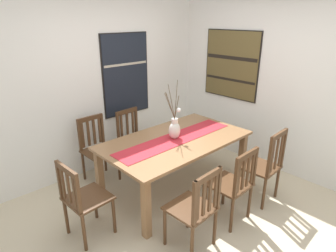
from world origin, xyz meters
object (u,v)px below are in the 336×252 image
chair_5 (195,208)px  painting_on_side_wall (231,65)px  chair_4 (264,165)px  painting_on_back_wall (126,75)px  dining_table (176,145)px  chair_1 (134,138)px  chair_3 (234,184)px  centerpiece_vase (175,129)px  chair_0 (97,148)px  chair_2 (83,198)px

chair_5 → painting_on_side_wall: bearing=29.1°
chair_4 → painting_on_back_wall: size_ratio=0.78×
dining_table → painting_on_back_wall: painting_on_back_wall is taller
chair_1 → chair_3: bearing=-89.3°
centerpiece_vase → painting_on_side_wall: painting_on_side_wall is taller
painting_on_back_wall → painting_on_side_wall: painting_on_side_wall is taller
painting_on_side_wall → dining_table: bearing=-169.4°
chair_5 → centerpiece_vase: bearing=56.3°
chair_5 → painting_on_side_wall: size_ratio=0.85×
dining_table → chair_0: chair_0 is taller
chair_3 → chair_4: (0.62, -0.02, 0.01)m
chair_2 → chair_5: bearing=-51.6°
chair_5 → painting_on_side_wall: (2.14, 1.19, 1.01)m
chair_1 → painting_on_side_wall: (1.53, -0.63, 1.02)m
dining_table → chair_5: (-0.62, -0.91, -0.17)m
chair_0 → chair_4: chair_4 is taller
chair_4 → chair_0: bearing=123.6°
chair_4 → chair_5: 1.25m
centerpiece_vase → chair_1: centerpiece_vase is taller
chair_2 → painting_on_back_wall: bearing=40.3°
painting_on_back_wall → painting_on_side_wall: size_ratio=1.16×
dining_table → chair_5: bearing=-124.4°
chair_4 → painting_on_back_wall: 2.40m
chair_2 → chair_5: (0.71, -0.90, 0.01)m
chair_0 → painting_on_side_wall: painting_on_side_wall is taller
painting_on_side_wall → chair_2: bearing=-174.2°
chair_2 → painting_on_back_wall: 2.13m
chair_3 → chair_4: 0.62m
centerpiece_vase → chair_0: size_ratio=0.80×
dining_table → painting_on_back_wall: (0.14, 1.24, 0.73)m
chair_3 → chair_4: bearing=-2.1°
chair_0 → chair_2: 1.19m
chair_4 → chair_1: bearing=109.2°
chair_1 → painting_on_back_wall: 0.98m
chair_3 → chair_4: size_ratio=0.94×
centerpiece_vase → chair_4: bearing=-56.3°
centerpiece_vase → painting_on_side_wall: bearing=9.9°
dining_table → painting_on_side_wall: (1.52, 0.28, 0.84)m
chair_4 → painting_on_side_wall: 1.81m
chair_2 → chair_4: (1.96, -0.92, 0.02)m
dining_table → centerpiece_vase: centerpiece_vase is taller
chair_0 → painting_on_back_wall: bearing=21.6°
chair_2 → painting_on_back_wall: painting_on_back_wall is taller
centerpiece_vase → chair_4: (0.63, -0.95, -0.39)m
chair_0 → chair_2: chair_0 is taller
chair_4 → chair_5: bearing=178.9°
dining_table → centerpiece_vase: 0.23m
chair_1 → chair_4: 1.95m
chair_3 → chair_1: bearing=90.7°
dining_table → chair_0: 1.14m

